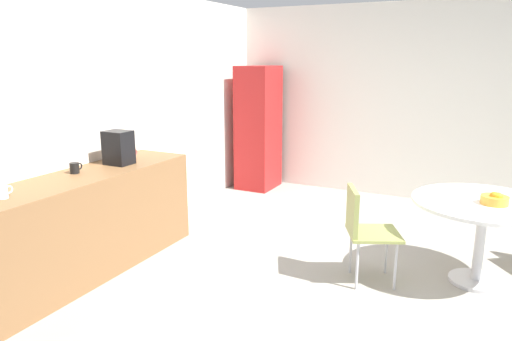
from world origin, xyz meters
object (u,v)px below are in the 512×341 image
chair_olive (363,224)px  mug_green (2,192)px  mug_red (75,168)px  mug_white (132,154)px  coffee_maker (118,148)px  round_table (483,215)px  fruit_bowl (495,199)px  locker_cabinet (258,128)px

chair_olive → mug_green: 2.81m
mug_green → mug_red: (0.79, 0.13, 0.00)m
mug_white → coffee_maker: size_ratio=0.40×
round_table → coffee_maker: (-0.85, 3.15, 0.45)m
fruit_bowl → mug_red: size_ratio=1.66×
coffee_maker → chair_olive: bearing=-79.1°
mug_red → round_table: bearing=-68.0°
chair_olive → mug_white: (-0.17, 2.33, 0.43)m
locker_cabinet → mug_red: bearing=176.6°
coffee_maker → round_table: bearing=-74.8°
locker_cabinet → round_table: bearing=-122.3°
mug_green → coffee_maker: size_ratio=0.40×
mug_white → coffee_maker: coffee_maker is taller
round_table → chair_olive: 1.00m
locker_cabinet → mug_white: bearing=175.9°
locker_cabinet → mug_red: locker_cabinet is taller
mug_white → chair_olive: bearing=-85.9°
coffee_maker → fruit_bowl: bearing=-76.2°
coffee_maker → mug_red: bearing=168.2°
fruit_bowl → mug_green: 3.78m
mug_white → mug_red: same height
round_table → mug_red: mug_red is taller
locker_cabinet → mug_white: 2.53m
mug_white → coffee_maker: bearing=-163.3°
round_table → chair_olive: chair_olive is taller
round_table → mug_white: size_ratio=8.94×
coffee_maker → mug_white: bearing=16.7°
mug_red → coffee_maker: coffee_maker is taller
chair_olive → fruit_bowl: size_ratio=3.87×
round_table → mug_red: (-1.31, 3.24, 0.34)m
locker_cabinet → fruit_bowl: size_ratio=8.27×
chair_olive → mug_red: mug_red is taller
fruit_bowl → mug_white: bearing=99.1°
fruit_bowl → mug_white: (-0.53, 3.30, 0.17)m
locker_cabinet → coffee_maker: locker_cabinet is taller
locker_cabinet → chair_olive: bearing=-137.6°
mug_white → fruit_bowl: bearing=-80.9°
chair_olive → fruit_bowl: (0.36, -0.97, 0.25)m
round_table → fruit_bowl: fruit_bowl is taller
locker_cabinet → coffee_maker: bearing=177.9°
mug_green → mug_red: same height
round_table → coffee_maker: bearing=105.2°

